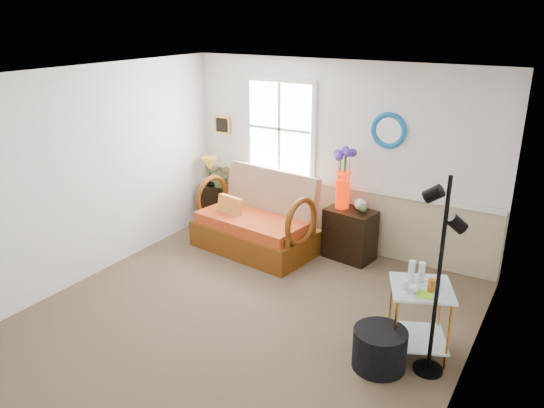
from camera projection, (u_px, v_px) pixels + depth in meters
The scene contains 19 objects.
floor at pixel (236, 326), 5.67m from camera, with size 4.50×5.00×0.01m, color brown.
ceiling at pixel (229, 78), 4.79m from camera, with size 4.50×5.00×0.01m, color white.
walls at pixel (233, 213), 5.23m from camera, with size 4.51×5.01×2.60m.
wainscot at pixel (335, 215), 7.52m from camera, with size 4.46×0.02×0.90m, color tan.
chair_rail at pixel (336, 184), 7.35m from camera, with size 4.46×0.04×0.06m, color silver.
window at pixel (280, 129), 7.56m from camera, with size 1.14×0.06×1.44m, color white, non-canonical shape.
picture at pixel (222, 125), 8.08m from camera, with size 0.28×0.03×0.28m, color #C28B35.
mirror at pixel (389, 130), 6.74m from camera, with size 0.47×0.47×0.07m, color #0F8DC5.
loveseat at pixel (255, 213), 7.33m from camera, with size 1.67×0.95×1.09m, color #62330F, non-canonical shape.
throw_pillow at pixel (229, 210), 7.43m from camera, with size 0.39×0.10×0.39m, color orange, non-canonical shape.
lamp_stand at pixel (213, 204), 8.40m from camera, with size 0.35×0.35×0.61m, color black, non-canonical shape.
table_lamp at pixel (210, 172), 8.19m from camera, with size 0.26×0.26×0.47m, color #B2791C, non-canonical shape.
potted_plant at pixel (220, 178), 8.20m from camera, with size 0.33×0.36×0.28m, color #486632.
cabinet at pixel (350, 234), 7.14m from camera, with size 0.65×0.42×0.69m, color black, non-canonical shape.
flower_vase at pixel (343, 178), 6.99m from camera, with size 0.24×0.24×0.82m, color red, non-canonical shape.
side_table at pixel (418, 320), 5.12m from camera, with size 0.57×0.57×0.72m, color #BB7424, non-canonical shape.
tabletop_items at pixel (422, 277), 4.95m from camera, with size 0.36×0.36×0.22m, color silver, non-canonical shape.
floor_lamp at pixel (438, 280), 4.64m from camera, with size 0.28×0.28×1.91m, color black, non-canonical shape.
ottoman at pixel (379, 349), 4.96m from camera, with size 0.51×0.51×0.39m, color black.
Camera 1 is at (2.85, -4.00, 3.16)m, focal length 35.00 mm.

